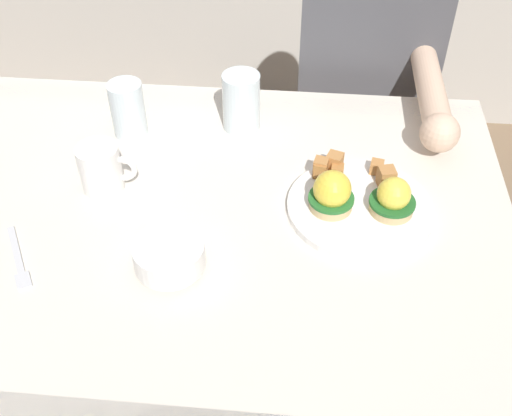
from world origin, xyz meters
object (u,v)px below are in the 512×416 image
Objects in this scene: coffee_mug at (101,167)px; eggs_benedict_plate at (358,200)px; water_glass_near at (241,105)px; water_glass_extra at (128,112)px; diner_person at (365,93)px; fork at (19,261)px; fruit_bowl at (169,256)px; dining_table at (192,259)px.

eggs_benedict_plate is at bearing -2.37° from coffee_mug.
water_glass_near is at bearing 42.90° from coffee_mug.
water_glass_near is (-0.24, 0.24, 0.03)m from eggs_benedict_plate.
eggs_benedict_plate is 0.52m from water_glass_extra.
diner_person reaches higher than water_glass_near.
fork is 1.20× the size of water_glass_extra.
fork is at bearing -105.12° from water_glass_extra.
water_glass_extra is 0.10× the size of diner_person.
fruit_bowl is at bearing -151.22° from eggs_benedict_plate.
coffee_mug is (-0.17, 0.08, 0.16)m from dining_table.
eggs_benedict_plate is 2.26× the size of water_glass_extra.
fruit_bowl is 0.43m from water_glass_near.
coffee_mug is (-0.48, 0.02, 0.03)m from eggs_benedict_plate.
coffee_mug is 0.93× the size of water_glass_extra.
eggs_benedict_plate is 0.35m from water_glass_near.
coffee_mug is at bearing -135.18° from diner_person.
eggs_benedict_plate is 2.25× the size of fruit_bowl.
fruit_bowl is (-0.01, -0.12, 0.14)m from dining_table.
dining_table is 0.35m from water_glass_near.
fruit_bowl is at bearing -100.19° from water_glass_near.
dining_table is 9.51× the size of water_glass_near.
eggs_benedict_plate is 2.14× the size of water_glass_near.
diner_person is (0.05, 0.55, -0.11)m from eggs_benedict_plate.
coffee_mug is 0.88× the size of water_glass_near.
fork is (-0.27, -0.13, 0.11)m from dining_table.
dining_table is at bearing -102.68° from water_glass_near.
fork is at bearing -154.51° from dining_table.
diner_person is (0.36, 0.72, -0.12)m from fruit_bowl.
dining_table is 10.04× the size of water_glass_extra.
diner_person is at bearing 59.42° from dining_table.
diner_person is at bearing 49.41° from fork.
coffee_mug is (-0.17, 0.19, 0.02)m from fruit_bowl.
coffee_mug is 0.23m from fork.
water_glass_extra is (-0.16, 0.37, 0.02)m from fruit_bowl.
dining_table is 0.34m from water_glass_extra.
fork is (-0.26, -0.01, -0.03)m from fruit_bowl.
coffee_mug is 0.78× the size of fork.
dining_table is at bearing -56.97° from water_glass_extra.
dining_table is 0.34m from eggs_benedict_plate.
diner_person reaches higher than eggs_benedict_plate.
coffee_mug reaches higher than fork.
fruit_bowl is at bearing 2.05° from fork.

